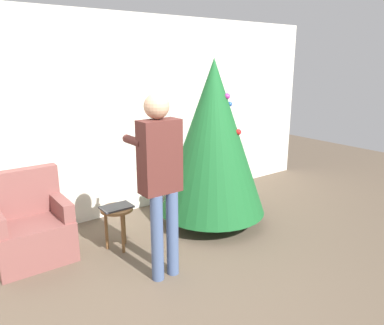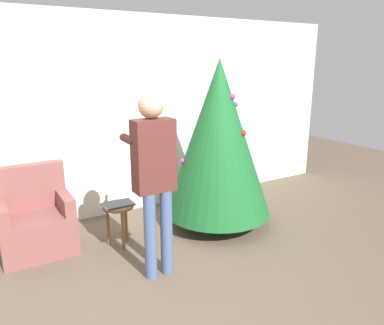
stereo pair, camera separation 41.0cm
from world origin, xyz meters
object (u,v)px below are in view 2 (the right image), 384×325
Objects in this scene: side_stool at (118,212)px; armchair at (35,222)px; person_standing at (154,170)px; christmas_tree at (218,138)px.

armchair is at bearing 157.33° from side_stool.
person_standing reaches higher than armchair.
armchair reaches higher than side_stool.
christmas_tree is 1.52m from side_stool.
person_standing is at bearing -150.96° from christmas_tree.
person_standing is at bearing -80.98° from side_stool.
person_standing is 3.65× the size of side_stool.
christmas_tree reaches higher than side_stool.
person_standing reaches higher than side_stool.
person_standing is 1.03m from side_stool.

